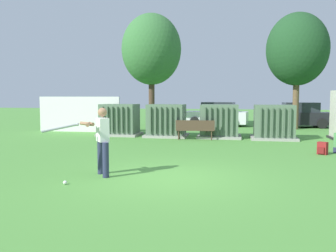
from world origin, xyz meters
name	(u,v)px	position (x,y,z in m)	size (l,w,h in m)	color
ground_plane	(169,178)	(0.00, 0.00, 0.00)	(96.00, 96.00, 0.00)	#51933D
fence_panel	(79,114)	(-7.15, 10.50, 1.00)	(4.80, 0.12, 2.00)	white
transformer_west	(120,120)	(-4.28, 9.11, 0.79)	(2.10, 1.70, 1.62)	#9E9B93
transformer_mid_west	(166,121)	(-1.78, 8.94, 0.79)	(2.10, 1.70, 1.62)	#9E9B93
transformer_mid_east	(220,122)	(0.85, 9.02, 0.79)	(2.10, 1.70, 1.62)	#9E9B93
transformer_east	(274,123)	(3.39, 8.83, 0.79)	(2.10, 1.70, 1.62)	#9E9B93
park_bench	(195,128)	(-0.23, 7.92, 0.54)	(1.82, 0.52, 0.92)	#4C3828
batter	(101,138)	(-1.74, -0.10, 0.98)	(1.43, 1.18, 1.74)	#282D4C
sports_ball	(65,183)	(-2.23, -1.11, 0.04)	(0.09, 0.09, 0.09)	white
backpack	(322,148)	(4.61, 4.51, 0.21)	(0.38, 0.37, 0.44)	maroon
tree_left	(151,50)	(-3.76, 14.10, 5.00)	(3.81, 3.81, 7.29)	#4C3828
tree_center_left	(297,50)	(5.22, 14.42, 4.83)	(3.69, 3.69, 7.05)	brown
parked_car_leftmost	(217,115)	(0.34, 16.16, 0.75)	(4.38, 2.31, 1.62)	silver
parked_car_left_of_center	(298,116)	(5.65, 15.94, 0.75)	(4.28, 2.09, 1.62)	black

